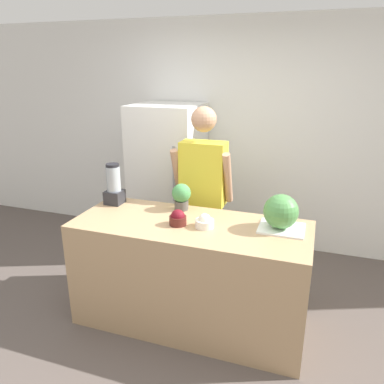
{
  "coord_description": "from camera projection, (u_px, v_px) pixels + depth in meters",
  "views": [
    {
      "loc": [
        0.89,
        -2.18,
        2.07
      ],
      "look_at": [
        0.0,
        0.42,
        1.15
      ],
      "focal_mm": 35.0,
      "sensor_mm": 36.0,
      "label": 1
    }
  ],
  "objects": [
    {
      "name": "ground_plane",
      "position": [
        175.0,
        349.0,
        2.89
      ],
      "size": [
        14.0,
        14.0,
        0.0
      ],
      "primitive_type": "plane",
      "color": "#564C47"
    },
    {
      "name": "wall_back",
      "position": [
        238.0,
        136.0,
        4.35
      ],
      "size": [
        8.0,
        0.06,
        2.6
      ],
      "color": "white",
      "rests_on": "ground_plane"
    },
    {
      "name": "counter_island",
      "position": [
        191.0,
        273.0,
        3.09
      ],
      "size": [
        1.87,
        0.75,
        0.9
      ],
      "color": "tan",
      "rests_on": "ground_plane"
    },
    {
      "name": "refrigerator",
      "position": [
        168.0,
        178.0,
        4.34
      ],
      "size": [
        0.73,
        0.75,
        1.68
      ],
      "color": "white",
      "rests_on": "ground_plane"
    },
    {
      "name": "person",
      "position": [
        203.0,
        197.0,
        3.52
      ],
      "size": [
        0.55,
        0.27,
        1.74
      ],
      "color": "#4C608C",
      "rests_on": "ground_plane"
    },
    {
      "name": "cutting_board",
      "position": [
        282.0,
        228.0,
        2.84
      ],
      "size": [
        0.34,
        0.29,
        0.01
      ],
      "color": "white",
      "rests_on": "counter_island"
    },
    {
      "name": "watermelon",
      "position": [
        281.0,
        211.0,
        2.8
      ],
      "size": [
        0.26,
        0.26,
        0.26
      ],
      "color": "#4C8C47",
      "rests_on": "cutting_board"
    },
    {
      "name": "bowl_cherries",
      "position": [
        178.0,
        218.0,
        2.91
      ],
      "size": [
        0.13,
        0.13,
        0.13
      ],
      "color": "#511E19",
      "rests_on": "counter_island"
    },
    {
      "name": "bowl_cream",
      "position": [
        205.0,
        222.0,
        2.87
      ],
      "size": [
        0.15,
        0.15,
        0.11
      ],
      "color": "white",
      "rests_on": "counter_island"
    },
    {
      "name": "blender",
      "position": [
        114.0,
        186.0,
        3.33
      ],
      "size": [
        0.15,
        0.15,
        0.37
      ],
      "color": "#28282D",
      "rests_on": "counter_island"
    },
    {
      "name": "potted_plant",
      "position": [
        181.0,
        196.0,
        3.19
      ],
      "size": [
        0.16,
        0.16,
        0.23
      ],
      "color": "#514C47",
      "rests_on": "counter_island"
    }
  ]
}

